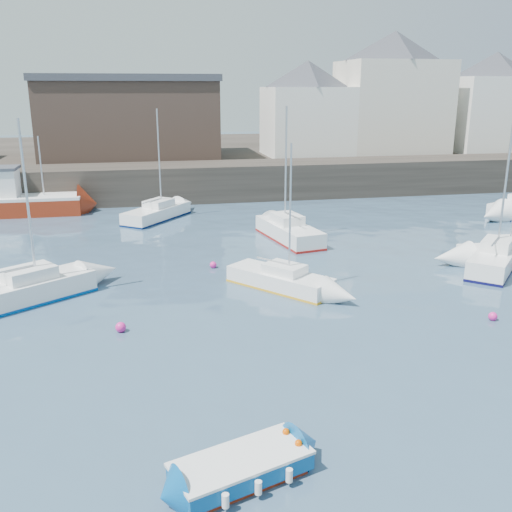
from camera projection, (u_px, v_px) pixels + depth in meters
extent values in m
plane|color=#2D4760|center=(337.00, 421.00, 16.52)|extent=(220.00, 220.00, 0.00)
cube|color=#28231E|center=(203.00, 181.00, 48.99)|extent=(90.00, 5.00, 3.00)
cube|color=#28231E|center=(186.00, 158.00, 65.94)|extent=(90.00, 32.00, 2.80)
cube|color=beige|center=(391.00, 108.00, 57.69)|extent=(10.00, 8.00, 9.00)
pyramid|color=#3A3D44|center=(395.00, 46.00, 56.01)|extent=(13.36, 13.36, 2.80)
cube|color=white|center=(491.00, 114.00, 59.51)|extent=(9.00, 7.00, 7.50)
pyramid|color=#3A3D44|center=(497.00, 64.00, 58.09)|extent=(11.88, 11.88, 2.45)
cube|color=white|center=(307.00, 122.00, 55.88)|extent=(8.00, 7.00, 6.50)
pyramid|color=#3A3D44|center=(308.00, 74.00, 54.61)|extent=(11.14, 11.14, 2.45)
cube|color=#3D2D26|center=(130.00, 120.00, 54.01)|extent=(16.00, 10.00, 7.00)
cube|color=#3A3D44|center=(127.00, 78.00, 52.93)|extent=(16.40, 10.40, 0.60)
cube|color=maroon|center=(241.00, 477.00, 14.02)|extent=(3.33, 2.20, 0.15)
cube|color=#055096|center=(241.00, 467.00, 13.94)|extent=(3.64, 2.45, 0.42)
cube|color=white|center=(241.00, 458.00, 13.87)|extent=(3.72, 2.50, 0.08)
cube|color=white|center=(241.00, 465.00, 13.92)|extent=(2.87, 1.83, 0.38)
cube|color=tan|center=(241.00, 461.00, 13.89)|extent=(0.55, 1.03, 0.06)
cylinder|color=white|center=(195.00, 461.00, 14.21)|extent=(0.17, 0.17, 0.34)
cylinder|color=white|center=(225.00, 501.00, 12.85)|extent=(0.17, 0.17, 0.34)
cylinder|color=white|center=(226.00, 450.00, 14.63)|extent=(0.17, 0.17, 0.34)
cylinder|color=white|center=(258.00, 488.00, 13.27)|extent=(0.17, 0.17, 0.34)
cylinder|color=white|center=(255.00, 440.00, 15.04)|extent=(0.17, 0.17, 0.34)
cylinder|color=white|center=(289.00, 475.00, 13.69)|extent=(0.17, 0.17, 0.34)
cube|color=maroon|center=(22.00, 206.00, 43.27)|extent=(8.81, 3.34, 1.21)
cube|color=white|center=(21.00, 197.00, 43.07)|extent=(8.81, 3.34, 0.22)
cube|color=white|center=(1.00, 183.00, 42.52)|extent=(2.43, 2.21, 1.98)
cylinder|color=silver|center=(41.00, 166.00, 42.72)|extent=(0.11, 0.11, 4.40)
cube|color=white|center=(24.00, 292.00, 25.51)|extent=(6.16, 5.12, 1.00)
cube|color=#0252B2|center=(25.00, 301.00, 25.63)|extent=(6.22, 5.17, 0.13)
cube|color=white|center=(29.00, 273.00, 25.50)|extent=(2.60, 2.44, 0.56)
cylinder|color=silver|center=(27.00, 201.00, 24.78)|extent=(0.11, 0.11, 7.06)
cube|color=white|center=(280.00, 280.00, 27.34)|extent=(4.73, 5.17, 0.80)
cube|color=gold|center=(280.00, 287.00, 27.44)|extent=(4.77, 5.22, 0.11)
cube|color=white|center=(285.00, 269.00, 27.01)|extent=(2.18, 2.25, 0.44)
cylinder|color=silver|center=(290.00, 211.00, 26.04)|extent=(0.09, 0.09, 6.12)
cube|color=white|center=(494.00, 260.00, 30.09)|extent=(5.21, 5.41, 1.03)
cube|color=#0C0A3A|center=(493.00, 268.00, 30.22)|extent=(5.26, 5.47, 0.14)
cube|color=white|center=(497.00, 244.00, 30.09)|extent=(2.36, 2.39, 0.57)
cylinder|color=silver|center=(505.00, 188.00, 29.48)|extent=(0.11, 0.11, 6.55)
cube|color=white|center=(289.00, 232.00, 35.96)|extent=(3.14, 6.51, 1.02)
cube|color=maroon|center=(289.00, 239.00, 36.09)|extent=(3.17, 6.58, 0.14)
cube|color=white|center=(287.00, 219.00, 36.01)|extent=(1.88, 2.43, 0.57)
cylinder|color=silver|center=(286.00, 166.00, 35.35)|extent=(0.11, 0.11, 7.18)
cube|color=white|center=(157.00, 213.00, 41.54)|extent=(5.22, 5.96, 0.91)
cube|color=#071945|center=(157.00, 219.00, 41.66)|extent=(5.27, 6.02, 0.12)
cube|color=white|center=(159.00, 203.00, 41.60)|extent=(2.44, 2.56, 0.50)
cylinder|color=silver|center=(159.00, 158.00, 40.95)|extent=(0.10, 0.10, 6.94)
sphere|color=#EB228F|center=(121.00, 332.00, 22.55)|extent=(0.42, 0.42, 0.42)
sphere|color=#EB228F|center=(492.00, 320.00, 23.67)|extent=(0.37, 0.37, 0.37)
sphere|color=#EB228F|center=(213.00, 268.00, 30.52)|extent=(0.36, 0.36, 0.36)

